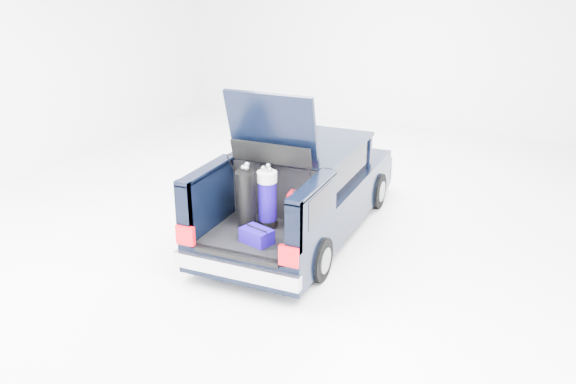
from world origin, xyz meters
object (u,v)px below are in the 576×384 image
at_px(car, 303,190).
at_px(blue_golf_bag, 267,199).
at_px(red_suitcase, 301,213).
at_px(black_golf_bag, 246,200).
at_px(blue_duffel, 257,236).

distance_m(car, blue_golf_bag, 1.38).
bearing_deg(red_suitcase, car, 104.79).
relative_size(red_suitcase, blue_golf_bag, 0.64).
relative_size(black_golf_bag, blue_golf_bag, 1.02).
height_order(red_suitcase, blue_duffel, red_suitcase).
bearing_deg(blue_golf_bag, black_golf_bag, -149.60).
relative_size(car, blue_golf_bag, 5.08).
bearing_deg(blue_golf_bag, car, 86.75).
xyz_separation_m(car, black_golf_bag, (-0.23, -1.50, 0.35)).
bearing_deg(car, red_suitcase, -69.08).
xyz_separation_m(red_suitcase, black_golf_bag, (-0.72, -0.20, 0.15)).
relative_size(red_suitcase, black_golf_bag, 0.62).
height_order(car, red_suitcase, car).
height_order(black_golf_bag, blue_duffel, black_golf_bag).
height_order(red_suitcase, blue_golf_bag, blue_golf_bag).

